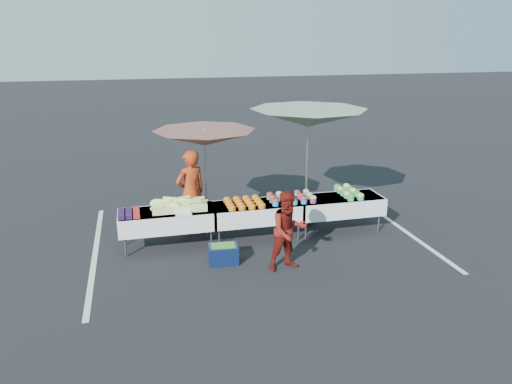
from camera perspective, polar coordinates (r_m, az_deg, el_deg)
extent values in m
plane|color=black|center=(10.39, 0.00, -5.26)|extent=(80.00, 80.00, 0.00)
cube|color=silver|center=(10.17, -17.90, -6.69)|extent=(0.10, 5.00, 0.00)
cube|color=silver|center=(11.53, 15.65, -3.57)|extent=(0.10, 5.00, 0.00)
cube|color=white|center=(9.88, -10.19, -2.25)|extent=(1.80, 0.75, 0.04)
cube|color=white|center=(9.93, -10.14, -3.12)|extent=(1.86, 0.81, 0.36)
cylinder|color=slate|center=(9.79, -14.71, -6.13)|extent=(0.04, 0.04, 0.39)
cylinder|color=slate|center=(10.34, -14.70, -4.84)|extent=(0.04, 0.04, 0.39)
cylinder|color=slate|center=(9.87, -5.14, -5.38)|extent=(0.04, 0.04, 0.39)
cylinder|color=slate|center=(10.42, -5.65, -4.14)|extent=(0.04, 0.04, 0.39)
cube|color=white|center=(10.13, 0.00, -1.46)|extent=(1.80, 0.75, 0.04)
cube|color=white|center=(10.18, 0.00, -2.31)|extent=(1.86, 0.81, 0.36)
cylinder|color=slate|center=(9.90, -4.22, -5.30)|extent=(0.04, 0.04, 0.39)
cylinder|color=slate|center=(10.44, -4.78, -4.07)|extent=(0.04, 0.04, 0.39)
cylinder|color=slate|center=(10.27, 4.86, -4.43)|extent=(0.04, 0.04, 0.39)
cylinder|color=slate|center=(10.79, 3.86, -3.30)|extent=(0.04, 0.04, 0.39)
cube|color=white|center=(10.69, 9.41, -0.68)|extent=(1.80, 0.75, 0.04)
cube|color=white|center=(10.74, 9.37, -1.49)|extent=(1.86, 0.81, 0.36)
cylinder|color=slate|center=(10.32, 5.70, -4.35)|extent=(0.04, 0.04, 0.39)
cylinder|color=slate|center=(10.84, 4.66, -3.22)|extent=(0.04, 0.04, 0.39)
cylinder|color=slate|center=(10.96, 13.83, -3.47)|extent=(0.04, 0.04, 0.39)
cylinder|color=slate|center=(11.45, 12.48, -2.45)|extent=(0.04, 0.04, 0.39)
cube|color=black|center=(9.60, -15.16, -2.82)|extent=(0.12, 0.12, 0.08)
cube|color=black|center=(9.73, -15.15, -2.54)|extent=(0.12, 0.12, 0.08)
cube|color=black|center=(9.86, -15.15, -2.27)|extent=(0.12, 0.12, 0.08)
cube|color=black|center=(9.99, -15.14, -2.00)|extent=(0.12, 0.12, 0.08)
cube|color=black|center=(9.59, -14.33, -2.76)|extent=(0.12, 0.12, 0.08)
cube|color=black|center=(9.72, -14.33, -2.48)|extent=(0.12, 0.12, 0.08)
cube|color=black|center=(9.86, -14.33, -2.21)|extent=(0.12, 0.12, 0.08)
cube|color=black|center=(9.99, -14.34, -1.94)|extent=(0.12, 0.12, 0.08)
cube|color=#AF2D12|center=(9.59, -13.49, -2.70)|extent=(0.12, 0.12, 0.08)
cube|color=#AF2D12|center=(9.72, -13.51, -2.42)|extent=(0.12, 0.12, 0.08)
cube|color=#AF2D12|center=(9.85, -13.52, -2.15)|extent=(0.12, 0.12, 0.08)
cube|color=#AF2D12|center=(9.99, -13.54, -1.89)|extent=(0.12, 0.12, 0.08)
cube|color=#BFDA6F|center=(9.91, -8.80, -1.56)|extent=(1.05, 0.55, 0.14)
cylinder|color=#BFDA6F|center=(10.07, -7.17, -0.97)|extent=(0.27, 0.09, 0.10)
cylinder|color=#BFDA6F|center=(9.90, -11.04, -1.07)|extent=(0.27, 0.14, 0.07)
cylinder|color=#BFDA6F|center=(9.77, -8.13, -0.89)|extent=(0.27, 0.14, 0.09)
cylinder|color=#BFDA6F|center=(9.91, -11.28, -1.42)|extent=(0.27, 0.15, 0.10)
cylinder|color=#BFDA6F|center=(9.82, -9.83, -1.23)|extent=(0.27, 0.15, 0.08)
cylinder|color=#BFDA6F|center=(9.91, -9.07, -0.84)|extent=(0.27, 0.10, 0.10)
cylinder|color=#BFDA6F|center=(9.79, -9.01, -1.07)|extent=(0.27, 0.07, 0.08)
cylinder|color=#BFDA6F|center=(9.70, -9.49, -1.55)|extent=(0.27, 0.14, 0.09)
cylinder|color=#BFDA6F|center=(10.05, -9.85, -0.73)|extent=(0.27, 0.12, 0.08)
cylinder|color=#BFDA6F|center=(10.03, -6.28, -0.93)|extent=(0.27, 0.16, 0.08)
cylinder|color=#BFDA6F|center=(9.82, -10.63, -1.20)|extent=(0.27, 0.11, 0.07)
cylinder|color=#BFDA6F|center=(9.67, -9.19, -1.84)|extent=(0.27, 0.10, 0.07)
cylinder|color=#BFDA6F|center=(10.02, -8.30, -0.64)|extent=(0.27, 0.12, 0.08)
cylinder|color=#BFDA6F|center=(9.65, -11.25, -1.74)|extent=(0.27, 0.15, 0.08)
cylinder|color=#BFDA6F|center=(9.89, -10.83, -0.98)|extent=(0.27, 0.10, 0.08)
cylinder|color=#BFDA6F|center=(9.86, -7.59, -1.11)|extent=(0.27, 0.16, 0.10)
cylinder|color=#BFDA6F|center=(9.78, -10.44, -1.01)|extent=(0.27, 0.12, 0.09)
cylinder|color=#BFDA6F|center=(9.68, -7.11, -1.16)|extent=(0.27, 0.09, 0.07)
cylinder|color=#BFDA6F|center=(9.73, -6.74, -1.45)|extent=(0.27, 0.10, 0.09)
cylinder|color=#BFDA6F|center=(9.79, -7.30, -1.44)|extent=(0.27, 0.12, 0.09)
cylinder|color=#BFDA6F|center=(10.12, -8.39, -0.91)|extent=(0.27, 0.10, 0.08)
cylinder|color=#BFDA6F|center=(9.90, -6.66, -0.84)|extent=(0.27, 0.14, 0.10)
cube|color=white|center=(9.60, -8.29, -2.46)|extent=(0.30, 0.25, 0.05)
cylinder|color=#D75F17|center=(9.75, -2.74, -1.98)|extent=(0.15, 0.15, 0.05)
ellipsoid|color=orange|center=(9.73, -2.75, -1.76)|extent=(0.15, 0.15, 0.08)
cylinder|color=#D75F17|center=(9.91, -2.95, -1.64)|extent=(0.15, 0.15, 0.05)
ellipsoid|color=orange|center=(9.90, -2.95, -1.42)|extent=(0.15, 0.15, 0.08)
cylinder|color=#D75F17|center=(10.08, -3.15, -1.31)|extent=(0.15, 0.15, 0.05)
ellipsoid|color=orange|center=(10.07, -3.15, -1.10)|extent=(0.15, 0.15, 0.08)
cylinder|color=#D75F17|center=(10.25, -3.34, -1.00)|extent=(0.15, 0.15, 0.05)
ellipsoid|color=orange|center=(10.24, -3.34, -0.78)|extent=(0.15, 0.15, 0.08)
cylinder|color=#D75F17|center=(9.78, -1.60, -1.89)|extent=(0.15, 0.15, 0.05)
ellipsoid|color=orange|center=(9.77, -1.60, -1.67)|extent=(0.15, 0.15, 0.08)
cylinder|color=#D75F17|center=(9.95, -1.82, -1.55)|extent=(0.15, 0.15, 0.05)
ellipsoid|color=orange|center=(9.94, -1.82, -1.33)|extent=(0.15, 0.15, 0.08)
cylinder|color=#D75F17|center=(10.12, -2.03, -1.23)|extent=(0.15, 0.15, 0.05)
ellipsoid|color=orange|center=(10.10, -2.04, -1.01)|extent=(0.15, 0.15, 0.08)
cylinder|color=#D75F17|center=(10.28, -2.24, -0.91)|extent=(0.15, 0.15, 0.05)
ellipsoid|color=orange|center=(10.27, -2.25, -0.70)|extent=(0.15, 0.15, 0.08)
cylinder|color=#D75F17|center=(9.83, -0.46, -1.79)|extent=(0.15, 0.15, 0.05)
ellipsoid|color=orange|center=(9.81, -0.46, -1.57)|extent=(0.15, 0.15, 0.08)
cylinder|color=#D75F17|center=(9.99, -0.70, -1.46)|extent=(0.15, 0.15, 0.05)
ellipsoid|color=orange|center=(9.98, -0.70, -1.24)|extent=(0.15, 0.15, 0.08)
cylinder|color=#D75F17|center=(10.16, -0.93, -1.14)|extent=(0.15, 0.15, 0.05)
ellipsoid|color=orange|center=(10.14, -0.93, -0.93)|extent=(0.15, 0.15, 0.08)
cylinder|color=#D75F17|center=(10.32, -1.16, -0.83)|extent=(0.15, 0.15, 0.05)
ellipsoid|color=orange|center=(10.31, -1.16, -0.62)|extent=(0.15, 0.15, 0.08)
cylinder|color=#D75F17|center=(9.87, 0.67, -1.70)|extent=(0.15, 0.15, 0.05)
ellipsoid|color=orange|center=(9.86, 0.67, -1.48)|extent=(0.15, 0.15, 0.08)
cylinder|color=#D75F17|center=(10.04, 0.41, -1.37)|extent=(0.15, 0.15, 0.05)
ellipsoid|color=orange|center=(10.02, 0.42, -1.15)|extent=(0.15, 0.15, 0.08)
cylinder|color=#D75F17|center=(10.20, 0.16, -1.05)|extent=(0.15, 0.15, 0.05)
ellipsoid|color=orange|center=(10.19, 0.16, -0.84)|extent=(0.15, 0.15, 0.08)
cylinder|color=#D75F17|center=(10.37, -0.08, -0.74)|extent=(0.15, 0.15, 0.05)
ellipsoid|color=orange|center=(10.36, -0.08, -0.53)|extent=(0.15, 0.15, 0.08)
cylinder|color=teal|center=(9.99, 2.25, -1.32)|extent=(0.13, 0.13, 0.10)
ellipsoid|color=maroon|center=(9.98, 2.26, -0.99)|extent=(0.14, 0.14, 0.10)
cylinder|color=#AD2568|center=(10.19, 1.91, -0.93)|extent=(0.13, 0.13, 0.10)
ellipsoid|color=maroon|center=(10.18, 1.91, -0.61)|extent=(0.14, 0.14, 0.10)
cylinder|color=green|center=(10.40, 1.58, -0.55)|extent=(0.13, 0.13, 0.10)
ellipsoid|color=maroon|center=(10.38, 1.58, -0.24)|extent=(0.14, 0.14, 0.10)
cylinder|color=#AD2568|center=(10.05, 3.35, -1.23)|extent=(0.13, 0.13, 0.10)
ellipsoid|color=#A1794E|center=(10.03, 3.35, -0.90)|extent=(0.14, 0.14, 0.10)
cylinder|color=green|center=(10.25, 2.99, -0.84)|extent=(0.13, 0.13, 0.10)
ellipsoid|color=#A1794E|center=(10.23, 2.99, -0.52)|extent=(0.14, 0.14, 0.10)
cylinder|color=teal|center=(10.45, 2.64, -0.47)|extent=(0.13, 0.13, 0.10)
ellipsoid|color=#A1794E|center=(10.43, 2.64, -0.16)|extent=(0.14, 0.14, 0.10)
cylinder|color=green|center=(10.11, 4.43, -1.14)|extent=(0.13, 0.13, 0.10)
ellipsoid|color=#261230|center=(10.09, 4.44, -0.81)|extent=(0.14, 0.14, 0.10)
cylinder|color=teal|center=(10.31, 4.05, -0.76)|extent=(0.13, 0.13, 0.10)
ellipsoid|color=#261230|center=(10.29, 4.06, -0.44)|extent=(0.14, 0.14, 0.10)
cylinder|color=#AD2568|center=(10.50, 3.68, -0.39)|extent=(0.13, 0.13, 0.10)
ellipsoid|color=#261230|center=(10.49, 3.69, -0.08)|extent=(0.14, 0.14, 0.10)
cylinder|color=teal|center=(10.17, 5.50, -1.05)|extent=(0.13, 0.13, 0.10)
ellipsoid|color=maroon|center=(10.15, 5.51, -0.73)|extent=(0.14, 0.14, 0.10)
cylinder|color=#AD2568|center=(10.37, 5.10, -0.67)|extent=(0.13, 0.13, 0.10)
ellipsoid|color=maroon|center=(10.35, 5.11, -0.36)|extent=(0.14, 0.14, 0.10)
cylinder|color=green|center=(10.56, 4.72, -0.31)|extent=(0.13, 0.13, 0.10)
ellipsoid|color=maroon|center=(10.55, 4.73, 0.00)|extent=(0.14, 0.14, 0.10)
cylinder|color=#AD2568|center=(10.24, 6.56, -0.96)|extent=(0.13, 0.13, 0.10)
ellipsoid|color=#A1794E|center=(10.22, 6.57, -0.64)|extent=(0.14, 0.14, 0.10)
cylinder|color=green|center=(10.43, 6.14, -0.59)|extent=(0.13, 0.13, 0.10)
ellipsoid|color=#A1794E|center=(10.41, 6.15, -0.27)|extent=(0.14, 0.14, 0.10)
cylinder|color=teal|center=(10.63, 5.74, -0.23)|extent=(0.13, 0.13, 0.10)
ellipsoid|color=#A1794E|center=(10.61, 5.75, 0.08)|extent=(0.14, 0.14, 0.10)
cylinder|color=green|center=(10.48, 10.78, -0.77)|extent=(0.14, 0.14, 0.08)
ellipsoid|color=#3C8323|center=(10.47, 10.79, -0.48)|extent=(0.14, 0.14, 0.11)
cylinder|color=green|center=(10.64, 10.38, -0.47)|extent=(0.14, 0.14, 0.08)
ellipsoid|color=tan|center=(10.62, 10.39, -0.19)|extent=(0.14, 0.14, 0.11)
cylinder|color=green|center=(10.80, 9.99, -0.18)|extent=(0.14, 0.14, 0.08)
ellipsoid|color=#3C8323|center=(10.78, 10.01, 0.09)|extent=(0.14, 0.14, 0.11)
cylinder|color=green|center=(10.95, 9.62, 0.09)|extent=(0.14, 0.14, 0.08)
ellipsoid|color=tan|center=(10.94, 9.63, 0.37)|extent=(0.14, 0.14, 0.11)
cylinder|color=green|center=(11.11, 9.25, 0.37)|extent=(0.14, 0.14, 0.08)
ellipsoid|color=#3C8323|center=(11.09, 9.27, 0.64)|extent=(0.14, 0.14, 0.11)
cylinder|color=green|center=(10.58, 11.86, -0.67)|extent=(0.14, 0.14, 0.08)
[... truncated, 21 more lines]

